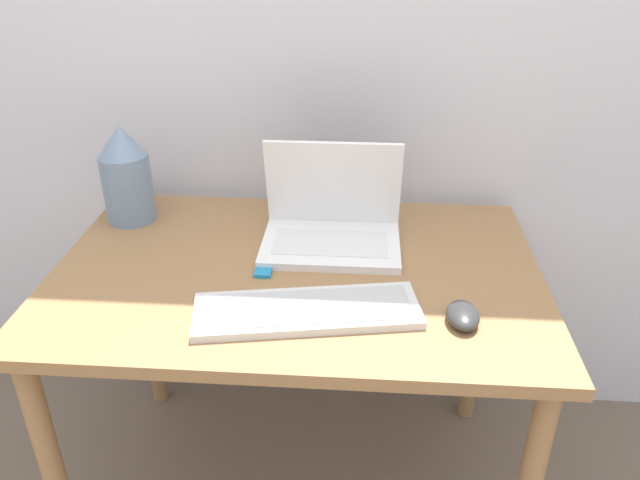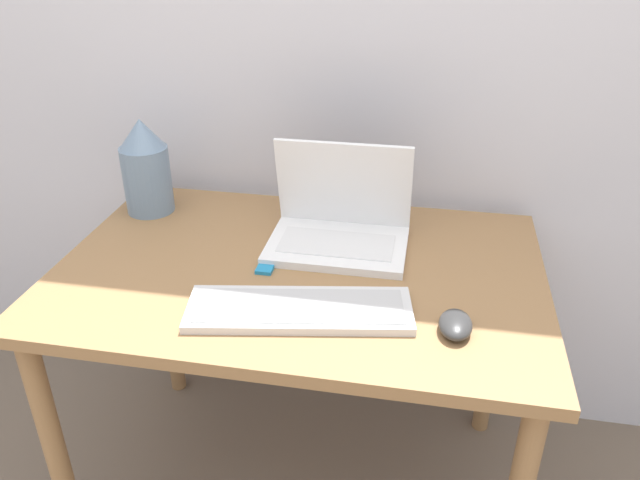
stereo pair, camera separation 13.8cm
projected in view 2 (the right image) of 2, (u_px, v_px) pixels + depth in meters
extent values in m
cube|color=silver|center=(333.00, 12.00, 1.63)|extent=(6.00, 0.05, 2.50)
cube|color=olive|center=(299.00, 271.00, 1.49)|extent=(1.15, 0.77, 0.03)
cylinder|color=olive|center=(57.00, 456.00, 1.46)|extent=(0.05, 0.05, 0.71)
cylinder|color=olive|center=(168.00, 302.00, 2.03)|extent=(0.05, 0.05, 0.71)
cylinder|color=olive|center=(494.00, 338.00, 1.86)|extent=(0.05, 0.05, 0.71)
cube|color=white|center=(337.00, 245.00, 1.55)|extent=(0.34, 0.24, 0.02)
cube|color=silver|center=(337.00, 244.00, 1.53)|extent=(0.28, 0.13, 0.00)
cube|color=white|center=(344.00, 184.00, 1.57)|extent=(0.34, 0.06, 0.24)
cube|color=black|center=(344.00, 182.00, 1.58)|extent=(0.30, 0.05, 0.20)
cube|color=silver|center=(299.00, 310.00, 1.30)|extent=(0.49, 0.23, 0.02)
cube|color=#B2B2B2|center=(299.00, 306.00, 1.30)|extent=(0.45, 0.20, 0.00)
ellipsoid|color=#2D2D2D|center=(455.00, 325.00, 1.24)|extent=(0.07, 0.10, 0.03)
cylinder|color=slate|center=(147.00, 180.00, 1.71)|extent=(0.13, 0.13, 0.18)
cone|color=slate|center=(141.00, 133.00, 1.65)|extent=(0.12, 0.12, 0.08)
cube|color=#1E7FB7|center=(266.00, 267.00, 1.47)|extent=(0.04, 0.06, 0.01)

